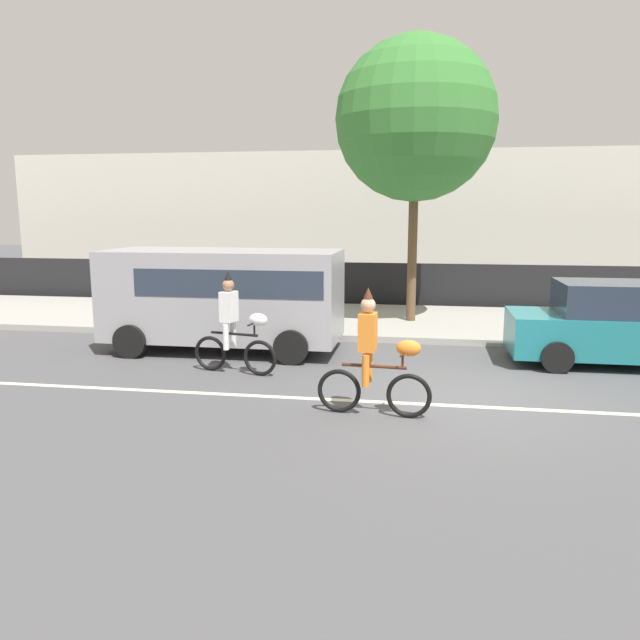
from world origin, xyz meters
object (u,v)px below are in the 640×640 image
(parade_cyclist_zebra, at_px, (235,329))
(parade_cyclist_orange, at_px, (375,360))
(parked_van_grey, at_px, (227,292))
(parked_car_teal, at_px, (616,326))

(parade_cyclist_zebra, relative_size, parade_cyclist_orange, 1.00)
(parade_cyclist_zebra, bearing_deg, parade_cyclist_orange, -36.02)
(parade_cyclist_orange, bearing_deg, parked_van_grey, 132.31)
(parade_cyclist_orange, bearing_deg, parked_car_teal, 41.23)
(parade_cyclist_orange, distance_m, parked_van_grey, 5.22)
(parked_van_grey, height_order, parked_car_teal, parked_van_grey)
(parked_van_grey, distance_m, parked_car_teal, 7.95)
(parade_cyclist_zebra, bearing_deg, parked_van_grey, 111.85)
(parade_cyclist_orange, xyz_separation_m, parked_car_teal, (4.43, 3.89, -0.06))
(parade_cyclist_orange, height_order, parked_van_grey, parked_van_grey)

